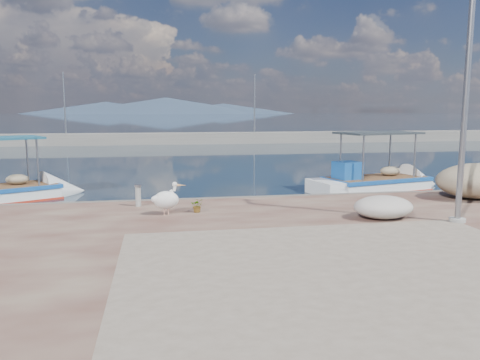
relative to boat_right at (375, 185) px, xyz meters
name	(u,v)px	position (x,y,z in m)	size (l,w,h in m)	color
ground	(266,252)	(-6.91, -8.17, -0.24)	(1400.00, 1400.00, 0.00)	#162635
quay_patch	(352,270)	(-5.91, -11.17, 0.26)	(9.00, 7.00, 0.01)	gray
breakwater	(182,138)	(-6.91, 31.83, 0.36)	(120.00, 2.20, 7.50)	gray
mountains	(162,107)	(-2.52, 641.83, 9.27)	(370.00, 280.00, 22.00)	#28384C
boat_right	(375,185)	(0.00, 0.00, 0.00)	(6.69, 3.53, 3.07)	white
pelican	(167,199)	(-9.33, -5.57, 0.72)	(1.02, 0.55, 0.97)	tan
lamp_post	(465,101)	(-1.40, -7.86, 3.56)	(0.44, 0.96, 7.00)	gray
bollard_near	(138,195)	(-10.20, -4.17, 0.64)	(0.23, 0.23, 0.70)	gray
potted_plant	(198,205)	(-8.40, -5.41, 0.47)	(0.38, 0.33, 0.42)	#33722D
net_pile_c	(480,181)	(1.56, -4.81, 0.88)	(3.14, 2.24, 1.23)	tan
net_pile_d	(383,207)	(-3.23, -7.12, 0.58)	(1.73, 1.29, 0.65)	#B8B1AA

